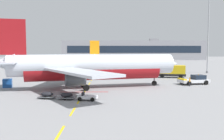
# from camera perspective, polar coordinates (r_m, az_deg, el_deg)

# --- Properties ---
(ground) EXTENTS (400.00, 400.00, 0.00)m
(ground) POSITION_cam_1_polar(r_m,az_deg,el_deg) (62.65, 15.95, -2.03)
(ground) COLOR gray
(apron_paint_markings) EXTENTS (8.00, 93.27, 0.01)m
(apron_paint_markings) POSITION_cam_1_polar(r_m,az_deg,el_deg) (56.56, -4.83, -2.56)
(apron_paint_markings) COLOR yellow
(apron_paint_markings) RESTS_ON ground
(airliner_foreground) EXTENTS (34.48, 33.63, 12.20)m
(airliner_foreground) POSITION_cam_1_polar(r_m,az_deg,el_deg) (46.16, -4.72, 0.75)
(airliner_foreground) COLOR silver
(airliner_foreground) RESTS_ON ground
(pushback_tug) EXTENTS (6.50, 4.24, 2.08)m
(pushback_tug) POSITION_cam_1_polar(r_m,az_deg,el_deg) (54.28, 18.22, -2.12)
(pushback_tug) COLOR silver
(pushback_tug) RESTS_ON ground
(airliner_mid_left) EXTENTS (29.13, 27.84, 10.54)m
(airliner_mid_left) POSITION_cam_1_polar(r_m,az_deg,el_deg) (93.96, -10.64, 2.31)
(airliner_mid_left) COLOR silver
(airliner_mid_left) RESTS_ON ground
(fuel_service_truck) EXTENTS (7.36, 3.90, 3.14)m
(fuel_service_truck) POSITION_cam_1_polar(r_m,az_deg,el_deg) (65.30, 13.50, -0.26)
(fuel_service_truck) COLOR black
(fuel_service_truck) RESTS_ON ground
(ground_power_truck) EXTENTS (4.96, 7.38, 3.14)m
(ground_power_truck) POSITION_cam_1_polar(r_m,az_deg,el_deg) (67.94, 1.08, 0.05)
(ground_power_truck) COLOR black
(ground_power_truck) RESTS_ON ground
(baggage_train) EXTENTS (8.71, 3.28, 1.14)m
(baggage_train) POSITION_cam_1_polar(r_m,az_deg,el_deg) (36.47, -10.20, -5.77)
(baggage_train) COLOR silver
(baggage_train) RESTS_ON ground
(ground_crew_worker) EXTENTS (0.39, 0.64, 1.76)m
(ground_crew_worker) POSITION_cam_1_polar(r_m,az_deg,el_deg) (50.98, 17.21, -2.39)
(ground_crew_worker) COLOR #232328
(ground_crew_worker) RESTS_ON ground
(uld_cargo_container) EXTENTS (1.97, 1.94, 1.60)m
(uld_cargo_container) POSITION_cam_1_polar(r_m,az_deg,el_deg) (51.12, -22.60, -2.76)
(uld_cargo_container) COLOR #194C9E
(uld_cargo_container) RESTS_ON ground
(apron_light_mast_far) EXTENTS (1.80, 1.80, 25.31)m
(apron_light_mast_far) POSITION_cam_1_polar(r_m,az_deg,el_deg) (81.49, 21.05, 10.41)
(apron_light_mast_far) COLOR slate
(apron_light_mast_far) RESTS_ON ground
(terminal_satellite) EXTENTS (99.53, 18.19, 14.93)m
(terminal_satellite) POSITION_cam_1_polar(r_m,az_deg,el_deg) (182.00, 4.79, 4.48)
(terminal_satellite) COLOR gray
(terminal_satellite) RESTS_ON ground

